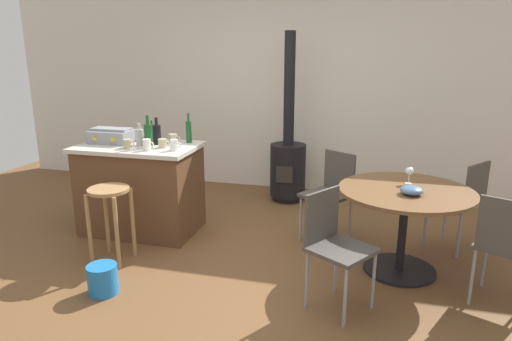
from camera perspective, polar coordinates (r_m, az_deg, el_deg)
name	(u,v)px	position (r m, az deg, el deg)	size (l,w,h in m)	color
ground_plane	(236,266)	(4.07, -2.50, -11.90)	(8.80, 8.80, 0.00)	brown
back_wall	(290,88)	(6.03, 4.35, 10.33)	(8.00, 0.10, 2.70)	silver
kitchen_island	(141,188)	(4.81, -14.26, -2.16)	(1.20, 0.75, 0.91)	brown
wooden_stool	(110,207)	(4.18, -17.89, -4.40)	(0.36, 0.36, 0.68)	#A37A4C
dining_table	(405,209)	(3.96, 18.16, -4.60)	(1.10, 1.10, 0.73)	black
folding_chair_near	(506,243)	(3.72, 28.96, -7.93)	(0.53, 0.53, 0.86)	#47423D
folding_chair_far	(462,198)	(4.59, 24.48, -3.18)	(0.56, 0.56, 0.87)	#47423D
folding_chair_left	(331,189)	(4.47, 9.40, -2.35)	(0.55, 0.55, 0.88)	#47423D
folding_chair_right	(334,241)	(3.35, 9.79, -8.67)	(0.55, 0.55, 0.86)	#47423D
wood_stove	(288,160)	(5.62, 4.04, 1.27)	(0.44, 0.45, 2.05)	black
toolbox	(112,136)	(4.89, -17.67, 4.18)	(0.42, 0.29, 0.15)	gray
bottle_0	(148,135)	(4.54, -13.37, 4.36)	(0.08, 0.08, 0.32)	#194C23
bottle_1	(140,137)	(4.67, -14.42, 4.11)	(0.08, 0.08, 0.22)	#B7B2AD
bottle_2	(152,134)	(4.77, -12.93, 4.47)	(0.06, 0.06, 0.23)	#194C23
bottle_3	(189,131)	(4.70, -8.44, 4.89)	(0.06, 0.06, 0.30)	#194C23
bottle_4	(157,134)	(4.68, -12.35, 4.51)	(0.08, 0.08, 0.27)	black
cup_0	(162,143)	(4.52, -11.67, 3.38)	(0.11, 0.08, 0.09)	tan
cup_1	(173,139)	(4.71, -10.38, 3.97)	(0.12, 0.09, 0.09)	tan
cup_2	(147,145)	(4.43, -13.53, 3.17)	(0.11, 0.08, 0.11)	white
cup_3	(128,144)	(4.56, -15.82, 3.23)	(0.11, 0.08, 0.09)	tan
cup_4	(174,145)	(4.37, -10.24, 3.18)	(0.11, 0.07, 0.10)	white
wine_glass	(410,172)	(4.05, 18.73, -0.14)	(0.07, 0.07, 0.14)	silver
serving_bowl	(412,190)	(3.78, 18.97, -2.37)	(0.18, 0.18, 0.07)	#4C7099
plastic_bucket	(103,279)	(3.81, -18.70, -12.82)	(0.23, 0.23, 0.23)	blue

